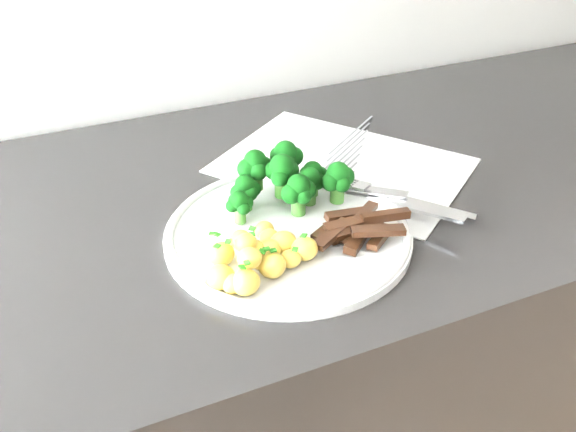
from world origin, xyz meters
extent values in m
cube|color=black|center=(-0.14, 1.68, 0.44)|extent=(2.37, 0.59, 0.89)
cube|color=silver|center=(-0.11, 1.71, 0.89)|extent=(0.37, 0.39, 0.00)
cube|color=slate|center=(-0.05, 1.79, 0.89)|extent=(0.12, 0.09, 0.00)
cube|color=slate|center=(-0.06, 1.77, 0.89)|extent=(0.12, 0.09, 0.00)
cube|color=slate|center=(-0.08, 1.75, 0.89)|extent=(0.12, 0.08, 0.00)
cube|color=slate|center=(-0.09, 1.73, 0.89)|extent=(0.11, 0.08, 0.00)
cube|color=slate|center=(-0.11, 1.71, 0.89)|extent=(0.11, 0.08, 0.00)
cube|color=slate|center=(-0.12, 1.69, 0.89)|extent=(0.10, 0.08, 0.00)
cube|color=slate|center=(-0.13, 1.67, 0.89)|extent=(0.10, 0.07, 0.00)
cube|color=slate|center=(-0.15, 1.65, 0.89)|extent=(0.09, 0.07, 0.00)
cylinder|color=white|center=(-0.24, 1.58, 0.89)|extent=(0.28, 0.28, 0.01)
torus|color=white|center=(-0.24, 1.58, 0.90)|extent=(0.28, 0.28, 0.01)
cylinder|color=#316220|center=(-0.23, 1.64, 0.92)|extent=(0.02, 0.02, 0.02)
sphere|color=black|center=(-0.22, 1.64, 0.94)|extent=(0.02, 0.02, 0.02)
sphere|color=black|center=(-0.23, 1.65, 0.94)|extent=(0.02, 0.02, 0.02)
sphere|color=black|center=(-0.23, 1.63, 0.94)|extent=(0.02, 0.02, 0.02)
sphere|color=black|center=(-0.23, 1.64, 0.95)|extent=(0.03, 0.03, 0.03)
cylinder|color=#316220|center=(-0.19, 1.64, 0.91)|extent=(0.01, 0.01, 0.02)
sphere|color=black|center=(-0.18, 1.64, 0.93)|extent=(0.02, 0.02, 0.02)
sphere|color=black|center=(-0.19, 1.65, 0.92)|extent=(0.02, 0.02, 0.02)
sphere|color=black|center=(-0.19, 1.63, 0.93)|extent=(0.02, 0.02, 0.02)
sphere|color=black|center=(-0.19, 1.64, 0.93)|extent=(0.02, 0.02, 0.02)
cylinder|color=#316220|center=(-0.27, 1.64, 0.91)|extent=(0.02, 0.02, 0.02)
sphere|color=black|center=(-0.26, 1.64, 0.93)|extent=(0.02, 0.02, 0.02)
sphere|color=black|center=(-0.27, 1.65, 0.93)|extent=(0.02, 0.02, 0.02)
sphere|color=black|center=(-0.28, 1.64, 0.92)|extent=(0.02, 0.02, 0.02)
sphere|color=black|center=(-0.27, 1.63, 0.92)|extent=(0.02, 0.02, 0.02)
sphere|color=black|center=(-0.27, 1.64, 0.93)|extent=(0.02, 0.02, 0.02)
cylinder|color=#316220|center=(-0.21, 1.67, 0.92)|extent=(0.02, 0.02, 0.02)
sphere|color=black|center=(-0.20, 1.67, 0.94)|extent=(0.02, 0.02, 0.02)
sphere|color=black|center=(-0.21, 1.68, 0.94)|extent=(0.02, 0.02, 0.02)
sphere|color=black|center=(-0.21, 1.66, 0.94)|extent=(0.02, 0.02, 0.02)
sphere|color=black|center=(-0.21, 1.67, 0.95)|extent=(0.03, 0.03, 0.03)
cylinder|color=#316220|center=(-0.25, 1.67, 0.92)|extent=(0.02, 0.02, 0.02)
sphere|color=black|center=(-0.24, 1.67, 0.94)|extent=(0.02, 0.02, 0.02)
sphere|color=black|center=(-0.25, 1.68, 0.94)|extent=(0.02, 0.02, 0.02)
sphere|color=black|center=(-0.26, 1.66, 0.94)|extent=(0.03, 0.03, 0.03)
sphere|color=black|center=(-0.25, 1.66, 0.94)|extent=(0.02, 0.02, 0.02)
sphere|color=black|center=(-0.25, 1.67, 0.95)|extent=(0.03, 0.03, 0.03)
cylinder|color=#316220|center=(-0.17, 1.61, 0.91)|extent=(0.02, 0.02, 0.02)
sphere|color=black|center=(-0.15, 1.62, 0.93)|extent=(0.02, 0.02, 0.02)
sphere|color=black|center=(-0.16, 1.63, 0.93)|extent=(0.02, 0.02, 0.02)
sphere|color=black|center=(-0.18, 1.61, 0.93)|extent=(0.02, 0.02, 0.02)
sphere|color=black|center=(-0.17, 1.60, 0.93)|extent=(0.02, 0.02, 0.02)
sphere|color=black|center=(-0.17, 1.61, 0.94)|extent=(0.03, 0.03, 0.03)
cylinder|color=#316220|center=(-0.29, 1.62, 0.91)|extent=(0.01, 0.01, 0.02)
sphere|color=black|center=(-0.28, 1.62, 0.92)|extent=(0.02, 0.02, 0.02)
sphere|color=black|center=(-0.29, 1.63, 0.92)|extent=(0.02, 0.02, 0.02)
sphere|color=black|center=(-0.30, 1.62, 0.92)|extent=(0.02, 0.02, 0.02)
sphere|color=black|center=(-0.29, 1.61, 0.92)|extent=(0.02, 0.02, 0.02)
sphere|color=black|center=(-0.29, 1.62, 0.93)|extent=(0.02, 0.02, 0.02)
cylinder|color=#316220|center=(-0.22, 1.61, 0.91)|extent=(0.02, 0.02, 0.02)
sphere|color=black|center=(-0.21, 1.61, 0.93)|extent=(0.02, 0.02, 0.02)
sphere|color=black|center=(-0.22, 1.62, 0.93)|extent=(0.02, 0.02, 0.02)
sphere|color=black|center=(-0.23, 1.61, 0.93)|extent=(0.02, 0.02, 0.02)
sphere|color=black|center=(-0.22, 1.60, 0.93)|extent=(0.02, 0.02, 0.02)
sphere|color=black|center=(-0.22, 1.61, 0.94)|extent=(0.03, 0.03, 0.03)
cylinder|color=#316220|center=(-0.20, 1.62, 0.91)|extent=(0.02, 0.02, 0.02)
sphere|color=black|center=(-0.19, 1.62, 0.93)|extent=(0.02, 0.02, 0.02)
sphere|color=black|center=(-0.20, 1.63, 0.93)|extent=(0.02, 0.02, 0.02)
sphere|color=black|center=(-0.20, 1.62, 0.93)|extent=(0.02, 0.02, 0.02)
sphere|color=black|center=(-0.20, 1.62, 0.93)|extent=(0.03, 0.03, 0.03)
ellipsoid|color=#FDCD57|center=(-0.28, 1.58, 0.91)|extent=(0.02, 0.02, 0.02)
ellipsoid|color=#FDCD57|center=(-0.28, 1.54, 0.91)|extent=(0.03, 0.02, 0.02)
ellipsoid|color=#FDCD57|center=(-0.27, 1.55, 0.91)|extent=(0.03, 0.03, 0.02)
ellipsoid|color=#FDCD57|center=(-0.29, 1.51, 0.91)|extent=(0.03, 0.03, 0.03)
ellipsoid|color=#FDCD57|center=(-0.30, 1.55, 0.91)|extent=(0.03, 0.03, 0.03)
ellipsoid|color=#FDCD57|center=(-0.33, 1.55, 0.91)|extent=(0.03, 0.02, 0.03)
ellipsoid|color=#FDCD57|center=(-0.33, 1.50, 0.91)|extent=(0.03, 0.03, 0.03)
ellipsoid|color=#FDCD57|center=(-0.30, 1.53, 0.91)|extent=(0.02, 0.02, 0.02)
ellipsoid|color=#FDCD57|center=(-0.35, 1.52, 0.91)|extent=(0.03, 0.03, 0.02)
ellipsoid|color=#FDCD57|center=(-0.34, 1.51, 0.91)|extent=(0.02, 0.02, 0.02)
ellipsoid|color=#FDCD57|center=(-0.27, 1.57, 0.91)|extent=(0.02, 0.02, 0.02)
ellipsoid|color=#FDCD57|center=(-0.31, 1.55, 0.92)|extent=(0.02, 0.02, 0.02)
ellipsoid|color=#FDCD57|center=(-0.31, 1.55, 0.92)|extent=(0.02, 0.02, 0.02)
ellipsoid|color=#FDCD57|center=(-0.32, 1.52, 0.92)|extent=(0.03, 0.02, 0.02)
ellipsoid|color=#FDCD57|center=(-0.25, 1.53, 0.91)|extent=(0.03, 0.03, 0.03)
ellipsoid|color=#FDCD57|center=(-0.27, 1.52, 0.91)|extent=(0.02, 0.02, 0.02)
cube|color=#1E6813|center=(-0.34, 1.56, 0.93)|extent=(0.01, 0.01, 0.00)
cube|color=#1E6813|center=(-0.30, 1.55, 0.93)|extent=(0.01, 0.01, 0.00)
cube|color=#1E6813|center=(-0.27, 1.51, 0.93)|extent=(0.01, 0.01, 0.00)
cube|color=#1E6813|center=(-0.30, 1.56, 0.93)|extent=(0.01, 0.01, 0.00)
cube|color=#1E6813|center=(-0.25, 1.52, 0.93)|extent=(0.01, 0.01, 0.00)
cube|color=#1E6813|center=(-0.30, 1.52, 0.93)|extent=(0.01, 0.01, 0.00)
cube|color=#1E6813|center=(-0.33, 1.54, 0.93)|extent=(0.01, 0.01, 0.00)
cube|color=#1E6813|center=(-0.29, 1.52, 0.93)|extent=(0.01, 0.01, 0.00)
cube|color=#1E6813|center=(-0.32, 1.51, 0.93)|extent=(0.01, 0.01, 0.00)
cube|color=#1E6813|center=(-0.30, 1.52, 0.93)|extent=(0.01, 0.01, 0.00)
cube|color=#1E6813|center=(-0.34, 1.56, 0.94)|extent=(0.01, 0.01, 0.00)
cube|color=#1E6813|center=(-0.34, 1.54, 0.93)|extent=(0.01, 0.01, 0.00)
cube|color=#1E6813|center=(-0.33, 1.50, 0.93)|extent=(0.01, 0.01, 0.00)
cube|color=#1E6813|center=(-0.32, 1.56, 0.93)|extent=(0.01, 0.01, 0.00)
cube|color=black|center=(-0.18, 1.54, 0.90)|extent=(0.06, 0.02, 0.01)
cube|color=black|center=(-0.18, 1.55, 0.90)|extent=(0.05, 0.03, 0.01)
cube|color=black|center=(-0.18, 1.54, 0.90)|extent=(0.05, 0.02, 0.01)
cube|color=black|center=(-0.16, 1.52, 0.90)|extent=(0.05, 0.04, 0.01)
cube|color=black|center=(-0.18, 1.54, 0.90)|extent=(0.05, 0.03, 0.01)
cube|color=black|center=(-0.20, 1.56, 0.90)|extent=(0.06, 0.04, 0.01)
cube|color=black|center=(-0.18, 1.53, 0.90)|extent=(0.05, 0.05, 0.01)
cube|color=black|center=(-0.18, 1.54, 0.90)|extent=(0.05, 0.04, 0.01)
cube|color=black|center=(-0.21, 1.54, 0.91)|extent=(0.06, 0.04, 0.01)
cube|color=black|center=(-0.16, 1.56, 0.91)|extent=(0.05, 0.04, 0.01)
cube|color=black|center=(-0.14, 1.54, 0.92)|extent=(0.06, 0.02, 0.01)
cube|color=black|center=(-0.18, 1.54, 0.91)|extent=(0.06, 0.02, 0.01)
cube|color=black|center=(-0.17, 1.52, 0.92)|extent=(0.06, 0.03, 0.01)
cube|color=black|center=(-0.18, 1.56, 0.91)|extent=(0.06, 0.02, 0.01)
cube|color=black|center=(-0.19, 1.55, 0.91)|extent=(0.05, 0.02, 0.01)
cube|color=#B8B8BD|center=(-0.09, 1.55, 0.90)|extent=(0.07, 0.12, 0.02)
cube|color=#B8B8BD|center=(-0.13, 1.62, 0.91)|extent=(0.03, 0.03, 0.01)
cylinder|color=#B8B8BD|center=(-0.14, 1.65, 0.91)|extent=(0.02, 0.04, 0.00)
cylinder|color=#B8B8BD|center=(-0.14, 1.65, 0.91)|extent=(0.02, 0.04, 0.00)
cylinder|color=#B8B8BD|center=(-0.15, 1.64, 0.91)|extent=(0.02, 0.04, 0.00)
cylinder|color=#B8B8BD|center=(-0.15, 1.64, 0.91)|extent=(0.02, 0.04, 0.00)
cube|color=#B8B8BD|center=(-0.13, 1.62, 0.90)|extent=(0.09, 0.09, 0.01)
cube|color=#B8B8BD|center=(-0.06, 1.55, 0.89)|extent=(0.07, 0.08, 0.02)
camera|label=1|loc=(-0.49, 1.04, 1.31)|focal=39.57mm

